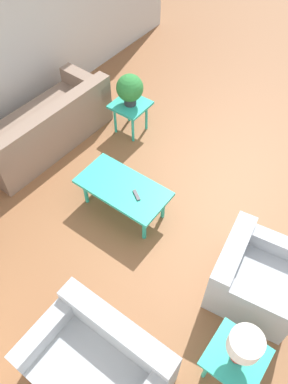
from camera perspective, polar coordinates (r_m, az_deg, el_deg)
The scene contains 11 objects.
ground_plane at distance 4.97m, azimuth 7.08°, elevation -1.16°, with size 14.00×14.00×0.00m, color #8E5B38.
wall_right at distance 5.77m, azimuth -20.22°, elevation 22.02°, with size 0.12×7.20×2.70m.
sofa at distance 5.63m, azimuth -14.89°, elevation 9.46°, with size 0.94×2.07×0.78m.
armchair at distance 4.18m, azimuth 16.36°, elevation -12.37°, with size 0.96×0.99×0.70m.
loveseat at distance 3.75m, azimuth -6.82°, elevation -24.74°, with size 1.22×0.85×0.70m.
coffee_table at distance 4.53m, azimuth -3.22°, elevation 0.43°, with size 1.13×0.59×0.44m.
side_table_plant at distance 5.59m, azimuth -2.07°, elevation 12.62°, with size 0.50×0.50×0.50m.
side_table_lamp at distance 3.68m, azimuth 13.71°, elevation -23.54°, with size 0.50×0.50×0.50m.
potted_plant at distance 5.39m, azimuth -2.18°, elevation 15.47°, with size 0.38×0.38×0.46m.
table_lamp at distance 3.32m, azimuth 15.04°, elevation -21.70°, with size 0.28×0.28×0.44m.
remote_control at distance 4.40m, azimuth -1.15°, elevation -0.47°, with size 0.16×0.12×0.02m.
Camera 1 is at (-1.30, 2.79, 3.90)m, focal length 35.00 mm.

